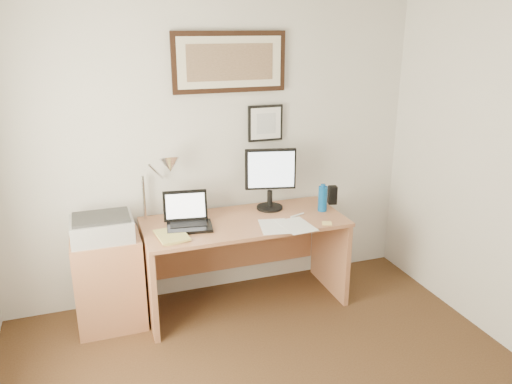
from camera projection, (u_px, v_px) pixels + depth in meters
name	position (u px, v px, depth m)	size (l,w,h in m)	color
wall_back	(213.00, 150.00, 4.09)	(3.50, 0.02, 2.50)	silver
side_cabinet	(109.00, 282.00, 3.80)	(0.50, 0.40, 0.73)	#A26544
water_bottle	(323.00, 199.00, 4.14)	(0.07, 0.07, 0.21)	#0B4F99
bottle_cap	(323.00, 185.00, 4.10)	(0.04, 0.04, 0.02)	#0B4F99
speaker	(332.00, 195.00, 4.31)	(0.07, 0.06, 0.16)	black
paper_sheet_a	(275.00, 226.00, 3.84)	(0.22, 0.31, 0.00)	white
paper_sheet_b	(297.00, 225.00, 3.85)	(0.22, 0.32, 0.00)	white
sticky_pad	(327.00, 223.00, 3.89)	(0.07, 0.07, 0.01)	#FFDF78
marker_pen	(297.00, 215.00, 4.05)	(0.02, 0.02, 0.14)	white
book	(158.00, 238.00, 3.60)	(0.21, 0.29, 0.02)	tan
desk	(241.00, 243.00, 4.12)	(1.60, 0.70, 0.75)	#A26544
laptop	(188.00, 219.00, 3.83)	(0.37, 0.34, 0.26)	black
lcd_monitor	(270.00, 176.00, 4.12)	(0.42, 0.22, 0.52)	black
printer	(102.00, 228.00, 3.64)	(0.44, 0.34, 0.18)	#A5A5A7
desk_lamp	(167.00, 168.00, 3.82)	(0.29, 0.27, 0.53)	silver
picture_large	(230.00, 62.00, 3.89)	(0.92, 0.04, 0.47)	black
picture_small	(265.00, 123.00, 4.15)	(0.30, 0.03, 0.30)	black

